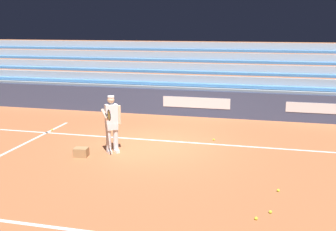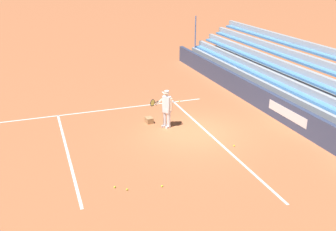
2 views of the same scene
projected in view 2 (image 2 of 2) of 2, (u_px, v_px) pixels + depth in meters
ground_plane at (196, 133)px, 17.16m from camera, size 160.00×160.00×0.00m
court_baseline_white at (206, 131)px, 17.31m from camera, size 12.00×0.10×0.01m
court_sideline_white at (89, 112)px, 19.51m from camera, size 0.10×12.00×0.01m
court_service_line_white at (67, 152)px, 15.44m from camera, size 8.22×0.10×0.01m
back_wall_sponsor_board at (281, 109)px, 18.29m from camera, size 25.56×0.25×1.10m
bleacher_stand at (321, 100)px, 18.91m from camera, size 24.28×3.20×3.40m
tennis_player at (166, 108)px, 17.42m from camera, size 0.61×1.05×1.71m
ball_box_cardboard at (149, 120)px, 18.17m from camera, size 0.43×0.34×0.26m
tennis_ball_on_baseline at (127, 189)px, 12.81m from camera, size 0.07×0.07×0.07m
tennis_ball_far_left at (162, 186)px, 13.00m from camera, size 0.07×0.07×0.07m
tennis_ball_stray_back at (179, 101)px, 20.95m from camera, size 0.07×0.07×0.07m
tennis_ball_by_box at (115, 187)px, 12.94m from camera, size 0.07×0.07×0.07m
tennis_ball_far_right at (234, 146)px, 15.86m from camera, size 0.07×0.07×0.07m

